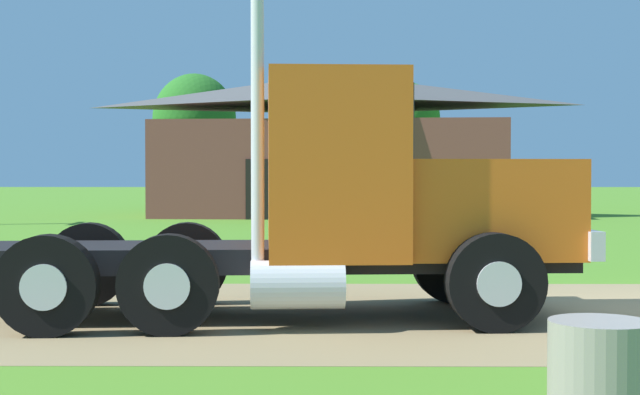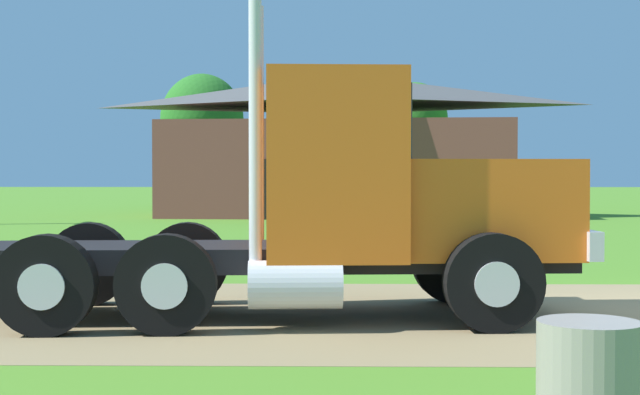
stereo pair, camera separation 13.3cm
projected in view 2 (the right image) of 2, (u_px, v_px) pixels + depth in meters
name	position (u px, v px, depth m)	size (l,w,h in m)	color
truck_foreground_white	(351.00, 206.00, 10.84)	(7.03, 2.94, 3.79)	black
steel_barrel	(589.00, 388.00, 5.53)	(0.62, 0.62, 0.81)	gray
shed_building	(338.00, 147.00, 36.36)	(14.37, 7.71, 5.58)	brown
tree_left	(202.00, 120.00, 45.26)	(4.07, 4.07, 6.55)	#513823
tree_mid	(415.00, 119.00, 45.67)	(3.25, 3.25, 6.18)	#513823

